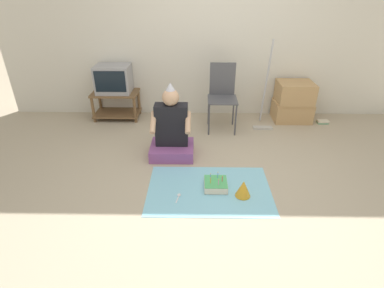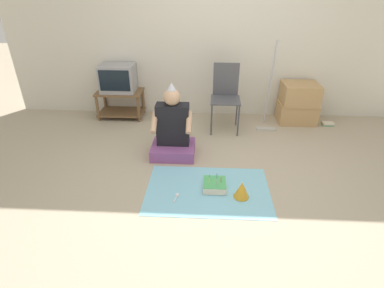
# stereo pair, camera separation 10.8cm
# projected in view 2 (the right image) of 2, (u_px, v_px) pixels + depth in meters

# --- Properties ---
(ground_plane) EXTENTS (16.00, 16.00, 0.00)m
(ground_plane) POSITION_uv_depth(u_px,v_px,m) (216.00, 185.00, 3.20)
(ground_plane) COLOR tan
(wall_back) EXTENTS (6.40, 0.06, 2.55)m
(wall_back) POSITION_uv_depth(u_px,v_px,m) (217.00, 31.00, 4.36)
(wall_back) COLOR beige
(wall_back) RESTS_ON ground_plane
(tv_stand) EXTENTS (0.70, 0.42, 0.42)m
(tv_stand) POSITION_uv_depth(u_px,v_px,m) (121.00, 102.00, 4.70)
(tv_stand) COLOR brown
(tv_stand) RESTS_ON ground_plane
(tv) EXTENTS (0.51, 0.39, 0.41)m
(tv) POSITION_uv_depth(u_px,v_px,m) (118.00, 78.00, 4.53)
(tv) COLOR #99999E
(tv) RESTS_ON tv_stand
(folding_chair) EXTENTS (0.42, 0.41, 0.93)m
(folding_chair) POSITION_uv_depth(u_px,v_px,m) (226.00, 93.00, 4.21)
(folding_chair) COLOR #4C4C51
(folding_chair) RESTS_ON ground_plane
(cardboard_box_stack) EXTENTS (0.56, 0.45, 0.60)m
(cardboard_box_stack) POSITION_uv_depth(u_px,v_px,m) (298.00, 103.00, 4.51)
(cardboard_box_stack) COLOR tan
(cardboard_box_stack) RESTS_ON ground_plane
(dust_mop) EXTENTS (0.28, 0.30, 1.27)m
(dust_mop) POSITION_uv_depth(u_px,v_px,m) (268.00, 104.00, 4.27)
(dust_mop) COLOR #B2ADA3
(dust_mop) RESTS_ON ground_plane
(book_pile) EXTENTS (0.17, 0.11, 0.05)m
(book_pile) POSITION_uv_depth(u_px,v_px,m) (328.00, 124.00, 4.51)
(book_pile) COLOR #60936B
(book_pile) RESTS_ON ground_plane
(person_seated) EXTENTS (0.53, 0.44, 0.92)m
(person_seated) POSITION_uv_depth(u_px,v_px,m) (173.00, 132.00, 3.64)
(person_seated) COLOR #8C4C8C
(person_seated) RESTS_ON ground_plane
(party_cloth) EXTENTS (1.28, 0.86, 0.01)m
(party_cloth) POSITION_uv_depth(u_px,v_px,m) (208.00, 190.00, 3.12)
(party_cloth) COLOR #7FC6E0
(party_cloth) RESTS_ON ground_plane
(birthday_cake) EXTENTS (0.24, 0.24, 0.15)m
(birthday_cake) POSITION_uv_depth(u_px,v_px,m) (215.00, 185.00, 3.12)
(birthday_cake) COLOR #F4E0C6
(birthday_cake) RESTS_ON party_cloth
(party_hat_blue) EXTENTS (0.16, 0.16, 0.18)m
(party_hat_blue) POSITION_uv_depth(u_px,v_px,m) (242.00, 190.00, 2.97)
(party_hat_blue) COLOR gold
(party_hat_blue) RESTS_ON party_cloth
(plastic_spoon_near) EXTENTS (0.05, 0.14, 0.01)m
(plastic_spoon_near) POSITION_uv_depth(u_px,v_px,m) (177.00, 196.00, 3.02)
(plastic_spoon_near) COLOR white
(plastic_spoon_near) RESTS_ON party_cloth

